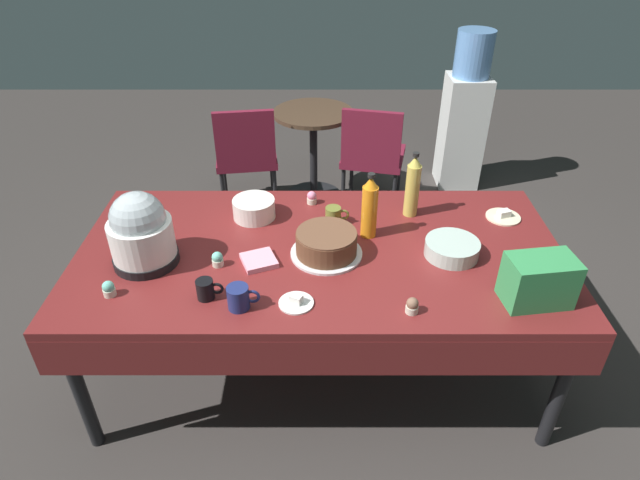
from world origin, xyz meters
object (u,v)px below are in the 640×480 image
object	(u,v)px
water_cooler	(465,116)
cupcake_lemon	(312,198)
cupcake_vanilla	(217,259)
soda_bottle_ginger_ale	(413,187)
glass_salad_bowl	(452,249)
round_cafe_table	(314,139)
ceramic_snack_bowl	(254,208)
maroon_chair_left	(247,152)
dessert_plate_teal	(135,216)
cupcake_cocoa	(109,289)
dessert_plate_cream	(504,216)
coffee_mug_black	(206,289)
frosted_layer_cake	(326,244)
maroon_chair_right	(373,152)
soda_bottle_orange_juice	(370,207)
coffee_mug_navy	(239,297)
slow_cooker	(141,232)
dessert_plate_white	(296,302)
soda_carton	(539,281)
potluck_table	(320,260)
cupcake_berry	(412,306)
coffee_mug_olive	(334,215)

from	to	relation	value
water_cooler	cupcake_lemon	bearing A→B (deg)	-125.53
cupcake_vanilla	soda_bottle_ginger_ale	bearing A→B (deg)	25.77
glass_salad_bowl	round_cafe_table	distance (m)	2.00
ceramic_snack_bowl	maroon_chair_left	distance (m)	1.38
ceramic_snack_bowl	dessert_plate_teal	bearing A→B (deg)	-179.14
dessert_plate_teal	cupcake_cocoa	bearing A→B (deg)	-83.02
dessert_plate_cream	coffee_mug_black	size ratio (longest dim) A/B	1.54
frosted_layer_cake	maroon_chair_right	world-z (taller)	frosted_layer_cake
glass_salad_bowl	soda_bottle_orange_juice	world-z (taller)	soda_bottle_orange_juice
dessert_plate_teal	coffee_mug_navy	bearing A→B (deg)	-47.82
slow_cooker	frosted_layer_cake	bearing A→B (deg)	3.99
frosted_layer_cake	glass_salad_bowl	bearing A→B (deg)	-0.46
dessert_plate_teal	soda_bottle_orange_juice	distance (m)	1.17
frosted_layer_cake	dessert_plate_teal	xyz separation A→B (m)	(-0.95, 0.31, -0.05)
dessert_plate_white	round_cafe_table	distance (m)	2.22
dessert_plate_white	soda_carton	xyz separation A→B (m)	(0.95, 0.02, 0.09)
potluck_table	ceramic_snack_bowl	bearing A→B (deg)	139.25
potluck_table	glass_salad_bowl	distance (m)	0.60
coffee_mug_black	maroon_chair_left	bearing A→B (deg)	92.52
cupcake_lemon	cupcake_berry	world-z (taller)	same
potluck_table	soda_bottle_orange_juice	world-z (taller)	soda_bottle_orange_juice
round_cafe_table	ceramic_snack_bowl	bearing A→B (deg)	-100.10
soda_bottle_orange_juice	maroon_chair_left	distance (m)	1.72
glass_salad_bowl	dessert_plate_cream	bearing A→B (deg)	44.59
coffee_mug_navy	maroon_chair_left	distance (m)	2.04
potluck_table	dessert_plate_teal	xyz separation A→B (m)	(-0.92, 0.27, 0.07)
cupcake_vanilla	soda_bottle_orange_juice	size ratio (longest dim) A/B	0.21
frosted_layer_cake	coffee_mug_navy	xyz separation A→B (m)	(-0.34, -0.36, -0.01)
ceramic_snack_bowl	cupcake_vanilla	distance (m)	0.42
glass_salad_bowl	dessert_plate_white	size ratio (longest dim) A/B	1.72
soda_carton	maroon_chair_left	xyz separation A→B (m)	(-1.39, 1.96, -0.36)
soda_carton	round_cafe_table	distance (m)	2.39
cupcake_cocoa	maroon_chair_left	xyz separation A→B (m)	(0.31, 1.93, -0.29)
slow_cooker	dessert_plate_white	world-z (taller)	slow_cooker
dessert_plate_teal	soda_bottle_orange_juice	size ratio (longest dim) A/B	0.44
cupcake_cocoa	maroon_chair_left	size ratio (longest dim) A/B	0.08
cupcake_berry	cupcake_vanilla	bearing A→B (deg)	159.13
slow_cooker	soda_carton	xyz separation A→B (m)	(1.61, -0.26, -0.06)
dessert_plate_white	cupcake_lemon	size ratio (longest dim) A/B	2.08
cupcake_lemon	frosted_layer_cake	bearing A→B (deg)	-81.16
ceramic_snack_bowl	maroon_chair_left	bearing A→B (deg)	99.18
slow_cooker	water_cooler	xyz separation A→B (m)	(1.91, 2.18, -0.32)
glass_salad_bowl	coffee_mug_olive	size ratio (longest dim) A/B	2.08
round_cafe_table	cupcake_lemon	bearing A→B (deg)	-89.71
glass_salad_bowl	dessert_plate_white	distance (m)	0.76
frosted_layer_cake	cupcake_cocoa	distance (m)	0.92
frosted_layer_cake	soda_bottle_orange_juice	xyz separation A→B (m)	(0.20, 0.16, 0.09)
dessert_plate_white	cupcake_cocoa	bearing A→B (deg)	175.90
glass_salad_bowl	cupcake_cocoa	bearing A→B (deg)	-169.00
ceramic_snack_bowl	maroon_chair_right	distance (m)	1.53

